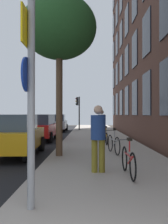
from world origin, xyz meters
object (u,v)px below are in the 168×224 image
object	(u,v)px
sign_post	(30,84)
pedestrian_1	(102,124)
tree_near	(59,29)
bicycle_3	(103,133)
bicycle_0	(128,161)
car_0	(15,135)
bicycle_1	(114,144)
traffic_light	(78,107)
pedestrian_0	(98,134)
bicycle_2	(106,137)
car_1	(40,127)
car_2	(57,123)

from	to	relation	value
sign_post	pedestrian_1	bearing A→B (deg)	79.87
tree_near	bicycle_3	size ratio (longest dim) A/B	3.43
sign_post	tree_near	xyz separation A→B (m)	(-0.11, 5.05, 2.68)
bicycle_0	car_0	size ratio (longest dim) A/B	0.41
bicycle_1	car_0	world-z (taller)	car_0
car_0	traffic_light	bearing A→B (deg)	82.45
sign_post	pedestrian_0	bearing A→B (deg)	64.11
bicycle_0	bicycle_2	size ratio (longest dim) A/B	1.03
bicycle_1	bicycle_2	bearing A→B (deg)	91.77
traffic_light	bicycle_1	world-z (taller)	traffic_light
bicycle_2	car_1	size ratio (longest dim) A/B	0.39
bicycle_3	pedestrian_1	xyz separation A→B (m)	(-0.12, -1.06, 0.63)
tree_near	pedestrian_0	bearing A→B (deg)	-62.65
bicycle_0	bicycle_3	bearing A→B (deg)	90.68
bicycle_2	car_1	bearing A→B (deg)	145.11
traffic_light	bicycle_1	size ratio (longest dim) A/B	1.98
pedestrian_1	car_2	world-z (taller)	pedestrian_1
bicycle_3	pedestrian_1	size ratio (longest dim) A/B	0.97
car_0	bicycle_3	bearing A→B (deg)	53.90
pedestrian_0	car_2	bearing A→B (deg)	100.66
bicycle_1	car_2	bearing A→B (deg)	105.85
car_1	car_2	world-z (taller)	same
pedestrian_1	bicycle_3	bearing A→B (deg)	83.45
tree_near	car_2	distance (m)	15.02
tree_near	car_0	xyz separation A→B (m)	(-1.79, 0.50, -3.97)
car_1	bicycle_0	bearing A→B (deg)	-66.48
traffic_light	pedestrian_1	xyz separation A→B (m)	(1.71, -10.36, -1.23)
car_1	pedestrian_0	bearing A→B (deg)	-69.74
tree_near	pedestrian_1	world-z (taller)	tree_near
tree_near	car_1	world-z (taller)	tree_near
sign_post	car_1	distance (m)	11.48
traffic_light	bicycle_3	world-z (taller)	traffic_light
bicycle_0	traffic_light	bearing A→B (deg)	96.17
pedestrian_1	car_0	size ratio (longest dim) A/B	0.43
car_1	bicycle_3	bearing A→B (deg)	-7.96
car_1	car_2	bearing A→B (deg)	89.74
bicycle_0	bicycle_3	xyz separation A→B (m)	(-0.10, 8.54, 0.01)
bicycle_2	pedestrian_1	size ratio (longest dim) A/B	0.92
tree_near	car_0	bearing A→B (deg)	164.26
bicycle_1	bicycle_2	xyz separation A→B (m)	(-0.09, 2.92, -0.02)
bicycle_2	bicycle_3	world-z (taller)	bicycle_3
pedestrian_0	pedestrian_1	size ratio (longest dim) A/B	0.99
tree_near	pedestrian_0	world-z (taller)	tree_near
traffic_light	pedestrian_1	distance (m)	10.57
bicycle_2	car_0	size ratio (longest dim) A/B	0.40
bicycle_1	pedestrian_0	xyz separation A→B (m)	(-0.74, -3.11, 0.62)
sign_post	car_1	bearing A→B (deg)	100.15
sign_post	traffic_light	bearing A→B (deg)	89.96
traffic_light	bicycle_2	distance (m)	11.76
traffic_light	pedestrian_0	world-z (taller)	traffic_light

